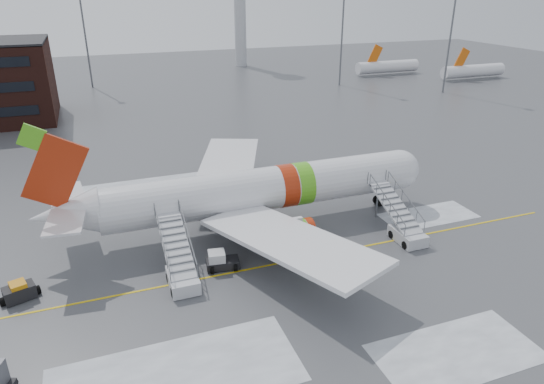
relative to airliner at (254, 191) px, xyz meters
name	(u,v)px	position (x,y,z in m)	size (l,w,h in m)	color
ground	(230,266)	(-3.92, -5.77, -3.42)	(260.00, 260.00, 0.00)	#494C4F
airliner	(254,191)	(0.00, 0.00, 0.00)	(35.03, 32.97, 11.18)	silver
airstair_fwd	(403,227)	(11.25, -6.54, -2.35)	(2.05, 7.70, 3.48)	#B4B6BC
airstair_aft	(180,269)	(-7.88, -6.54, -2.35)	(2.05, 7.70, 3.48)	#B5B7BD
pushback_tug	(221,261)	(-4.68, -5.82, -2.79)	(2.66, 2.15, 1.42)	black
baggage_tractor	(19,292)	(-18.77, -4.90, -2.84)	(2.75, 1.76, 1.36)	black
light_mast_far_ne	(343,17)	(38.08, 56.23, 10.42)	(1.20, 1.20, 24.25)	#595B60
light_mast_far_n	(83,18)	(-11.92, 72.23, 10.42)	(1.20, 1.20, 24.25)	#595B60
light_mast_far_e	(453,20)	(54.08, 42.23, 10.42)	(1.20, 1.20, 24.25)	#595B60
distant_aircraft	(414,78)	(58.58, 58.23, -3.42)	(35.00, 18.00, 8.00)	#D8590C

